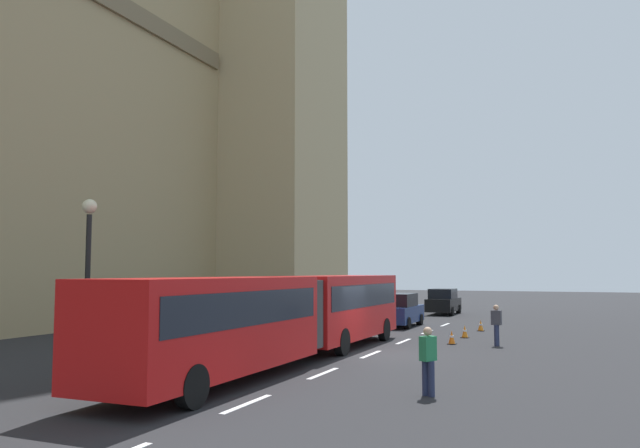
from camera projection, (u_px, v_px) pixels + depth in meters
ground_plane at (373, 354)px, 22.74m from camera, size 160.00×160.00×0.00m
lane_centre_marking at (371, 354)px, 22.51m from camera, size 29.80×0.16×0.01m
articulated_bus at (289, 310)px, 20.79m from camera, size 17.97×2.54×2.90m
sedan_lead at (399, 310)px, 34.13m from camera, size 4.40×1.86×1.85m
sedan_trailing at (444, 302)px, 44.00m from camera, size 4.40×1.86×1.85m
traffic_cone_west at (452, 338)px, 25.73m from camera, size 0.36×0.36×0.58m
traffic_cone_middle at (465, 332)px, 28.26m from camera, size 0.36×0.36×0.58m
traffic_cone_east at (481, 326)px, 31.51m from camera, size 0.36×0.36×0.58m
street_lamp at (88, 272)px, 18.36m from camera, size 0.44×0.44×5.27m
pedestrian_near_cones at (428, 359)px, 15.05m from camera, size 0.47×0.40×1.69m
pedestrian_by_kerb at (496, 324)px, 25.23m from camera, size 0.36×0.43×1.69m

